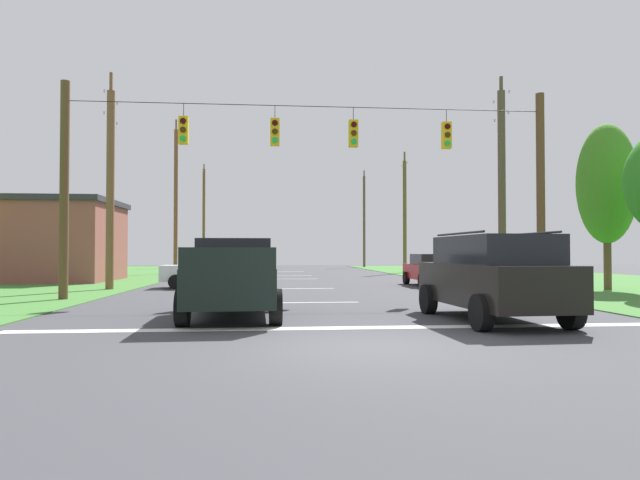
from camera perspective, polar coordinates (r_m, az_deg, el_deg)
name	(u,v)px	position (r m, az deg, el deg)	size (l,w,h in m)	color
ground_plane	(362,347)	(9.61, 4.38, -10.84)	(120.00, 120.00, 0.00)	#3D3D42
shoulder_grass_right	(636,287)	(29.68, 29.70, -4.17)	(16.00, 80.00, 0.03)	#3F7632
stop_bar_stripe	(344,328)	(11.86, 2.52, -8.99)	(13.95, 0.45, 0.01)	white
lane_dash_0	(319,302)	(17.79, -0.06, -6.41)	(0.15, 2.50, 0.01)	white
lane_dash_1	(306,288)	(24.57, -1.47, -5.00)	(0.15, 2.50, 0.01)	white
lane_dash_2	(296,279)	(33.45, -2.44, -4.01)	(0.15, 2.50, 0.01)	white
lane_dash_3	(293,276)	(38.21, -2.78, -3.67)	(0.15, 2.50, 0.01)	white
lane_dash_4	(289,272)	(46.35, -3.19, -3.25)	(0.15, 2.50, 0.01)	white
overhead_signal_span	(312,181)	(19.53, -0.78, 6.11)	(16.99, 0.31, 7.39)	brown
pickup_truck	(233,277)	(14.19, -8.87, -3.81)	(2.38, 5.44, 1.95)	black
suv_black	(492,275)	(13.58, 17.23, -3.48)	(2.40, 4.89, 2.05)	black
distant_car_crossing_white	(211,270)	(25.58, -11.12, -3.06)	(4.33, 2.07, 1.52)	silver
distant_car_oncoming	(500,266)	(33.94, 17.95, -2.58)	(4.34, 2.10, 1.52)	slate
distant_car_far_parked	(432,269)	(26.99, 11.42, -2.97)	(2.03, 4.31, 1.52)	maroon
utility_pole_mid_right	(502,184)	(26.53, 18.15, 5.44)	(0.34, 1.76, 9.59)	brown
utility_pole_far_right	(405,214)	(43.74, 8.69, 2.61)	(0.28, 1.85, 9.45)	brown
utility_pole_near_left	(364,220)	(60.62, 4.55, 2.07)	(0.27, 1.74, 10.53)	brown
utility_pole_far_left	(110,184)	(25.49, -20.71, 5.35)	(0.34, 1.99, 9.33)	brown
utility_pole_distant_right	(176,199)	(42.73, -14.57, 4.09)	(0.29, 1.91, 11.50)	brown
utility_pole_distant_left	(204,217)	(60.91, -11.84, 2.36)	(0.29, 1.58, 11.11)	brown
tree_roadside_left	(607,184)	(26.60, 27.33, 5.10)	(2.41, 2.41, 7.06)	brown
roadside_store	(0,240)	(35.00, -29.95, -0.01)	(12.26, 7.60, 5.09)	brown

